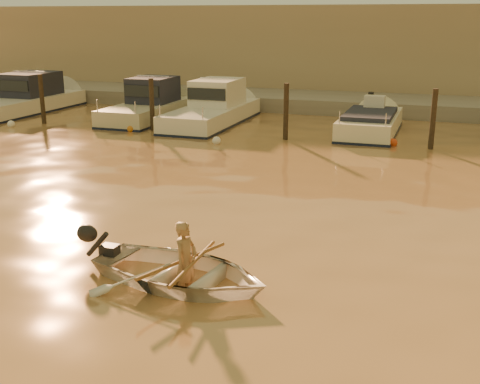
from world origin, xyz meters
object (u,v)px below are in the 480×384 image
at_px(moored_boat_0, 22,99).
at_px(waterfront_building, 352,51).
at_px(person, 186,262).
at_px(dinghy, 181,272).
at_px(moored_boat_2, 212,108).
at_px(moored_boat_3, 370,127).
at_px(moored_boat_1, 148,105).

height_order(moored_boat_0, waterfront_building, waterfront_building).
bearing_deg(person, dinghy, 90.00).
relative_size(moored_boat_0, moored_boat_2, 1.05).
distance_m(person, moored_boat_0, 20.64).
bearing_deg(dinghy, moored_boat_2, 27.96).
bearing_deg(dinghy, person, -90.00).
height_order(moored_boat_2, moored_boat_3, moored_boat_2).
bearing_deg(moored_boat_3, person, -94.46).
bearing_deg(dinghy, moored_boat_3, 3.46).
bearing_deg(person, moored_boat_3, 3.85).
xyz_separation_m(person, moored_boat_1, (-8.22, 14.53, 0.23)).
bearing_deg(person, moored_boat_0, 53.56).
distance_m(person, moored_boat_2, 15.46).
height_order(dinghy, moored_boat_3, moored_boat_3).
bearing_deg(moored_boat_2, person, -70.02).
distance_m(dinghy, person, 0.22).
bearing_deg(moored_boat_0, dinghy, -44.92).
xyz_separation_m(moored_boat_2, waterfront_building, (3.90, 11.00, 1.77)).
relative_size(person, moored_boat_0, 0.19).
height_order(person, moored_boat_0, moored_boat_0).
relative_size(moored_boat_0, moored_boat_1, 1.21).
relative_size(person, moored_boat_1, 0.22).
bearing_deg(dinghy, waterfront_building, 11.19).
relative_size(moored_boat_1, moored_boat_3, 1.10).
xyz_separation_m(moored_boat_2, moored_boat_3, (6.42, 0.00, -0.40)).
bearing_deg(dinghy, moored_boat_0, 53.39).
height_order(person, waterfront_building, waterfront_building).
height_order(person, moored_boat_3, person).
height_order(moored_boat_1, moored_boat_2, same).
bearing_deg(moored_boat_0, moored_boat_1, 0.00).
distance_m(moored_boat_0, moored_boat_1, 6.44).
xyz_separation_m(moored_boat_3, waterfront_building, (-2.52, 11.00, 2.17)).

